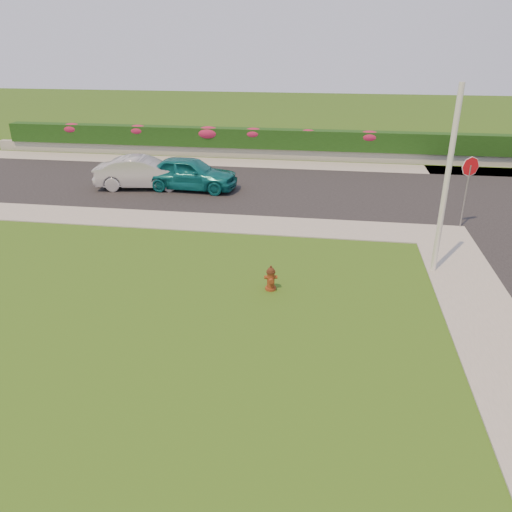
% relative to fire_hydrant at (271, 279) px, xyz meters
% --- Properties ---
extents(ground, '(120.00, 120.00, 0.00)m').
position_rel_fire_hydrant_xyz_m(ground, '(-1.44, -3.84, -0.35)').
color(ground, black).
rests_on(ground, ground).
extents(street_far, '(26.00, 8.00, 0.04)m').
position_rel_fire_hydrant_xyz_m(street_far, '(-6.44, 10.16, -0.33)').
color(street_far, black).
rests_on(street_far, ground).
extents(sidewalk_far, '(24.00, 2.00, 0.04)m').
position_rel_fire_hydrant_xyz_m(sidewalk_far, '(-7.44, 5.16, -0.33)').
color(sidewalk_far, gray).
rests_on(sidewalk_far, ground).
extents(curb_corner, '(2.00, 2.00, 0.04)m').
position_rel_fire_hydrant_xyz_m(curb_corner, '(5.56, 5.16, -0.33)').
color(curb_corner, gray).
rests_on(curb_corner, ground).
extents(sidewalk_beyond, '(34.00, 2.00, 0.04)m').
position_rel_fire_hydrant_xyz_m(sidewalk_beyond, '(-2.44, 15.16, -0.33)').
color(sidewalk_beyond, gray).
rests_on(sidewalk_beyond, ground).
extents(retaining_wall, '(34.00, 0.40, 0.60)m').
position_rel_fire_hydrant_xyz_m(retaining_wall, '(-2.44, 16.66, -0.05)').
color(retaining_wall, gray).
rests_on(retaining_wall, ground).
extents(hedge, '(32.00, 0.90, 1.10)m').
position_rel_fire_hydrant_xyz_m(hedge, '(-2.44, 16.76, 0.80)').
color(hedge, black).
rests_on(hedge, retaining_wall).
extents(fire_hydrant, '(0.38, 0.36, 0.73)m').
position_rel_fire_hydrant_xyz_m(fire_hydrant, '(0.00, 0.00, 0.00)').
color(fire_hydrant, '#58210D').
rests_on(fire_hydrant, ground).
extents(sedan_teal, '(4.55, 2.04, 1.52)m').
position_rel_fire_hydrant_xyz_m(sedan_teal, '(-5.02, 9.48, 0.45)').
color(sedan_teal, '#0D6268').
rests_on(sedan_teal, street_far).
extents(sedan_silver, '(4.61, 2.21, 1.46)m').
position_rel_fire_hydrant_xyz_m(sedan_silver, '(-7.19, 9.37, 0.42)').
color(sedan_silver, '#A8AAB0').
rests_on(sedan_silver, street_far).
extents(utility_pole, '(0.16, 0.16, 5.48)m').
position_rel_fire_hydrant_xyz_m(utility_pole, '(4.74, 1.96, 2.39)').
color(utility_pole, silver).
rests_on(utility_pole, ground).
extents(stop_sign, '(0.67, 0.33, 2.68)m').
position_rel_fire_hydrant_xyz_m(stop_sign, '(6.40, 6.13, 1.65)').
color(stop_sign, slate).
rests_on(stop_sign, ground).
extents(flower_clump_a, '(1.31, 0.84, 0.66)m').
position_rel_fire_hydrant_xyz_m(flower_clump_a, '(-14.46, 16.66, 1.09)').
color(flower_clump_a, '#A11B44').
rests_on(flower_clump_a, hedge).
extents(flower_clump_b, '(1.28, 0.82, 0.64)m').
position_rel_fire_hydrant_xyz_m(flower_clump_b, '(-10.20, 16.66, 1.10)').
color(flower_clump_b, '#A11B44').
rests_on(flower_clump_b, hedge).
extents(flower_clump_c, '(1.52, 0.98, 0.76)m').
position_rel_fire_hydrant_xyz_m(flower_clump_c, '(-5.85, 16.66, 1.05)').
color(flower_clump_c, '#A11B44').
rests_on(flower_clump_c, hedge).
extents(flower_clump_d, '(1.28, 0.82, 0.64)m').
position_rel_fire_hydrant_xyz_m(flower_clump_d, '(-3.16, 16.66, 1.10)').
color(flower_clump_d, '#A11B44').
rests_on(flower_clump_d, hedge).
extents(flower_clump_e, '(1.06, 0.68, 0.53)m').
position_rel_fire_hydrant_xyz_m(flower_clump_e, '(0.02, 16.66, 1.14)').
color(flower_clump_e, '#A11B44').
rests_on(flower_clump_e, hedge).
extents(flower_clump_f, '(1.32, 0.85, 0.66)m').
position_rel_fire_hydrant_xyz_m(flower_clump_f, '(3.47, 16.66, 1.09)').
color(flower_clump_f, '#A11B44').
rests_on(flower_clump_f, hedge).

